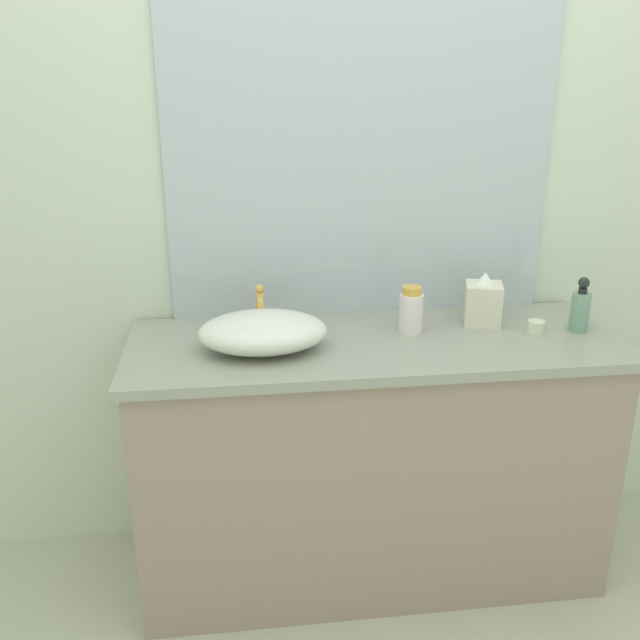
{
  "coord_description": "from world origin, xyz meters",
  "views": [
    {
      "loc": [
        -0.38,
        -1.54,
        1.63
      ],
      "look_at": [
        -0.13,
        0.39,
        0.92
      ],
      "focal_mm": 39.12,
      "sensor_mm": 36.0,
      "label": 1
    }
  ],
  "objects_px": {
    "tissue_box": "(483,302)",
    "candle_jar": "(536,327)",
    "soap_dispenser": "(580,309)",
    "lotion_bottle": "(411,311)",
    "sink_basin": "(263,332)"
  },
  "relations": [
    {
      "from": "lotion_bottle",
      "to": "candle_jar",
      "type": "distance_m",
      "value": 0.4
    },
    {
      "from": "soap_dispenser",
      "to": "tissue_box",
      "type": "distance_m",
      "value": 0.3
    },
    {
      "from": "sink_basin",
      "to": "lotion_bottle",
      "type": "height_order",
      "value": "lotion_bottle"
    },
    {
      "from": "lotion_bottle",
      "to": "tissue_box",
      "type": "height_order",
      "value": "tissue_box"
    },
    {
      "from": "tissue_box",
      "to": "candle_jar",
      "type": "bearing_deg",
      "value": -34.73
    },
    {
      "from": "sink_basin",
      "to": "tissue_box",
      "type": "distance_m",
      "value": 0.73
    },
    {
      "from": "sink_basin",
      "to": "candle_jar",
      "type": "distance_m",
      "value": 0.86
    },
    {
      "from": "sink_basin",
      "to": "tissue_box",
      "type": "bearing_deg",
      "value": 10.52
    },
    {
      "from": "lotion_bottle",
      "to": "candle_jar",
      "type": "height_order",
      "value": "lotion_bottle"
    },
    {
      "from": "soap_dispenser",
      "to": "lotion_bottle",
      "type": "relative_size",
      "value": 1.18
    },
    {
      "from": "soap_dispenser",
      "to": "candle_jar",
      "type": "xyz_separation_m",
      "value": [
        -0.14,
        0.0,
        -0.05
      ]
    },
    {
      "from": "sink_basin",
      "to": "candle_jar",
      "type": "height_order",
      "value": "sink_basin"
    },
    {
      "from": "candle_jar",
      "to": "tissue_box",
      "type": "bearing_deg",
      "value": 145.27
    },
    {
      "from": "soap_dispenser",
      "to": "candle_jar",
      "type": "bearing_deg",
      "value": 179.08
    },
    {
      "from": "sink_basin",
      "to": "lotion_bottle",
      "type": "xyz_separation_m",
      "value": [
        0.47,
        0.09,
        0.01
      ]
    }
  ]
}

